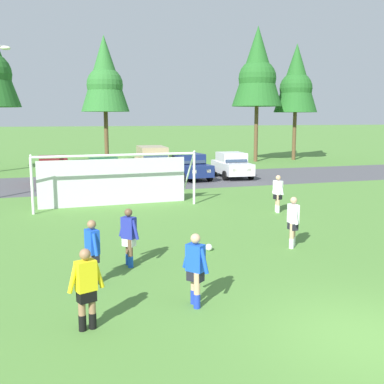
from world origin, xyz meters
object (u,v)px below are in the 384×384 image
object	(u,v)px
parked_car_slot_center_left	(153,162)
parked_car_slot_center_right	(232,165)
parked_car_slot_center	(189,166)
parked_car_slot_far_left	(53,170)
player_defender_far	(195,270)
player_winger_left	(129,237)
player_winger_right	(293,222)
soccer_goal	(115,179)
referee	(86,289)
parked_car_slot_left	(103,170)
player_striker_near	(278,194)
soccer_ball	(209,247)
player_midfield_center	(93,252)

from	to	relation	value
parked_car_slot_center_left	parked_car_slot_center_right	distance (m)	5.45
parked_car_slot_center_left	parked_car_slot_center	world-z (taller)	parked_car_slot_center_left
parked_car_slot_far_left	parked_car_slot_center_left	xyz separation A→B (m)	(6.50, 0.80, 0.24)
player_defender_far	player_winger_left	xyz separation A→B (m)	(-0.91, 3.20, 0.00)
player_winger_right	soccer_goal	bearing A→B (deg)	116.62
parked_car_slot_center_left	parked_car_slot_center	xyz separation A→B (m)	(2.25, -1.23, -0.24)
referee	player_winger_left	bearing A→B (deg)	68.32
player_winger_left	parked_car_slot_far_left	bearing A→B (deg)	95.62
soccer_goal	referee	distance (m)	13.01
player_winger_left	parked_car_slot_left	size ratio (longest dim) A/B	0.38
player_winger_right	parked_car_slot_center	size ratio (longest dim) A/B	0.38
parked_car_slot_left	player_defender_far	bearing A→B (deg)	-90.92
parked_car_slot_left	parked_car_slot_far_left	bearing A→B (deg)	159.17
player_striker_near	parked_car_slot_center_right	size ratio (longest dim) A/B	0.38
parked_car_slot_center_right	player_winger_right	bearing A→B (deg)	-105.86
soccer_ball	player_winger_left	bearing A→B (deg)	-164.10
soccer_ball	parked_car_slot_left	world-z (taller)	parked_car_slot_left
soccer_goal	player_winger_right	bearing A→B (deg)	-63.38
referee	parked_car_slot_center_right	bearing A→B (deg)	60.98
referee	player_striker_near	bearing A→B (deg)	45.66
soccer_goal	parked_car_slot_center_right	bearing A→B (deg)	41.11
player_winger_left	parked_car_slot_far_left	size ratio (longest dim) A/B	0.39
player_midfield_center	parked_car_slot_far_left	world-z (taller)	parked_car_slot_far_left
soccer_goal	player_striker_near	xyz separation A→B (m)	(6.57, -3.64, -0.47)
player_midfield_center	player_winger_left	xyz separation A→B (m)	(1.10, 1.16, 0.00)
player_midfield_center	parked_car_slot_center	size ratio (longest dim) A/B	0.38
player_defender_far	parked_car_slot_far_left	xyz separation A→B (m)	(-2.64, 20.78, 0.05)
soccer_ball	referee	distance (m)	6.06
parked_car_slot_left	parked_car_slot_center_right	world-z (taller)	same
soccer_goal	parked_car_slot_far_left	xyz separation A→B (m)	(-2.63, 8.47, -0.42)
player_defender_far	parked_car_slot_far_left	size ratio (longest dim) A/B	0.39
player_striker_near	player_midfield_center	distance (m)	10.84
soccer_ball	player_striker_near	size ratio (longest dim) A/B	0.13
soccer_goal	parked_car_slot_left	bearing A→B (deg)	87.46
soccer_goal	parked_car_slot_left	world-z (taller)	soccer_goal
player_midfield_center	parked_car_slot_center_left	distance (m)	20.41
referee	player_defender_far	xyz separation A→B (m)	(2.37, 0.47, 0.00)
soccer_ball	player_winger_right	bearing A→B (deg)	-8.89
player_winger_left	parked_car_slot_center_right	world-z (taller)	parked_car_slot_center_right
player_striker_near	player_winger_right	distance (m)	5.58
player_midfield_center	parked_car_slot_center	bearing A→B (deg)	66.08
player_midfield_center	parked_car_slot_center_right	distance (m)	21.42
player_striker_near	parked_car_slot_center_left	world-z (taller)	parked_car_slot_center_left
player_winger_right	parked_car_slot_center_left	size ratio (longest dim) A/B	0.35
player_striker_near	player_winger_right	size ratio (longest dim) A/B	1.00
player_striker_near	parked_car_slot_center	distance (m)	11.70
parked_car_slot_left	parked_car_slot_center_right	xyz separation A→B (m)	(8.85, 0.66, 0.00)
player_midfield_center	soccer_goal	bearing A→B (deg)	78.95
soccer_goal	parked_car_slot_far_left	bearing A→B (deg)	107.25
soccer_ball	parked_car_slot_left	size ratio (longest dim) A/B	0.05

